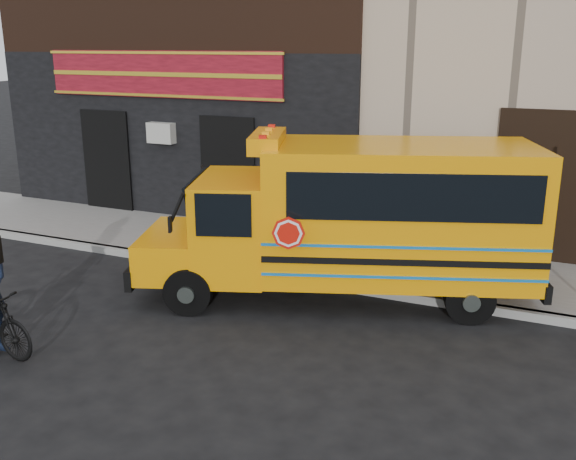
# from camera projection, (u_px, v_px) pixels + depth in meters

# --- Properties ---
(ground) EXTENTS (120.00, 120.00, 0.00)m
(ground) POSITION_uv_depth(u_px,v_px,m) (244.00, 341.00, 9.78)
(ground) COLOR black
(ground) RESTS_ON ground
(curb) EXTENTS (40.00, 0.20, 0.15)m
(curb) POSITION_uv_depth(u_px,v_px,m) (308.00, 281.00, 12.04)
(curb) COLOR gray
(curb) RESTS_ON ground
(sidewalk) EXTENTS (40.00, 3.00, 0.15)m
(sidewalk) POSITION_uv_depth(u_px,v_px,m) (335.00, 257.00, 13.36)
(sidewalk) COLOR slate
(sidewalk) RESTS_ON ground
(school_bus) EXTENTS (7.21, 4.31, 2.92)m
(school_bus) POSITION_uv_depth(u_px,v_px,m) (359.00, 216.00, 11.04)
(school_bus) COLOR black
(school_bus) RESTS_ON ground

